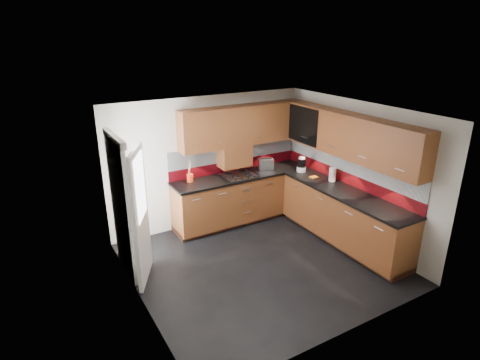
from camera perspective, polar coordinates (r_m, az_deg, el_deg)
room at (r=5.81m, az=3.28°, el=0.77°), size 4.00×3.80×2.64m
base_cabinets at (r=7.33m, az=7.01°, el=-3.99°), size 2.70×3.20×0.95m
countertop at (r=7.12m, az=7.16°, el=-0.52°), size 2.72×3.22×0.04m
backsplash at (r=7.32m, az=7.60°, el=2.46°), size 2.70×3.20×0.54m
upper_cabinets at (r=7.02m, az=8.27°, el=6.96°), size 2.50×3.20×0.72m
extractor_hood at (r=7.43m, az=-0.79°, el=3.46°), size 0.60×0.33×0.40m
glass_cabinet at (r=7.52m, az=9.83°, el=8.00°), size 0.32×0.80×0.66m
back_door at (r=5.96m, az=-15.44°, el=-4.29°), size 0.42×1.19×2.04m
gas_hob at (r=7.39m, az=-0.15°, el=0.72°), size 0.57×0.50×0.04m
utensil_pot at (r=7.13m, az=-7.13°, el=0.47°), size 0.11×0.11×0.41m
toaster at (r=7.76m, az=3.72°, el=2.31°), size 0.33×0.27×0.21m
food_processor at (r=7.67m, az=8.74°, el=2.15°), size 0.17×0.17×0.29m
paper_towel at (r=7.28m, az=13.00°, el=0.77°), size 0.13×0.13×0.25m
orange_cloth at (r=7.43m, az=10.47°, el=0.40°), size 0.15×0.13×0.02m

